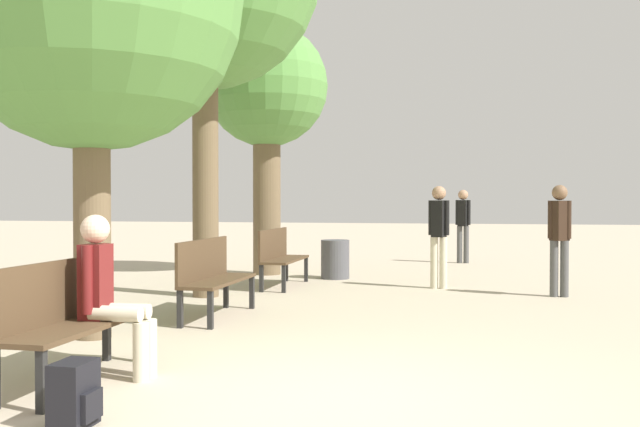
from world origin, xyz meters
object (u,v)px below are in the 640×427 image
at_px(person_seated, 109,291).
at_px(trash_bin, 335,259).
at_px(bench_row_1, 211,272).
at_px(pedestrian_near, 559,233).
at_px(tree_row_0, 91,1).
at_px(pedestrian_mid, 439,230).
at_px(bench_row_2, 279,253).
at_px(bench_row_0, 67,313).
at_px(tree_row_2, 267,92).
at_px(backpack, 75,395).
at_px(pedestrian_far, 463,221).

xyz_separation_m(person_seated, trash_bin, (0.46, 7.69, -0.36)).
bearing_deg(bench_row_1, pedestrian_near, 32.63).
relative_size(tree_row_0, pedestrian_near, 3.07).
distance_m(bench_row_1, pedestrian_mid, 4.45).
distance_m(pedestrian_mid, trash_bin, 2.34).
bearing_deg(bench_row_2, pedestrian_near, -4.82).
relative_size(bench_row_1, bench_row_2, 1.00).
height_order(bench_row_0, pedestrian_mid, pedestrian_mid).
distance_m(bench_row_1, pedestrian_near, 5.36).
height_order(tree_row_2, pedestrian_near, tree_row_2).
relative_size(bench_row_2, backpack, 3.88).
xyz_separation_m(bench_row_1, pedestrian_far, (3.01, 8.51, 0.41)).
bearing_deg(trash_bin, pedestrian_mid, -29.55).
height_order(tree_row_0, pedestrian_near, tree_row_0).
bearing_deg(pedestrian_near, tree_row_2, 156.68).
height_order(tree_row_0, pedestrian_mid, tree_row_0).
bearing_deg(bench_row_1, pedestrian_mid, 53.06).
xyz_separation_m(bench_row_0, person_seated, (0.24, 0.23, 0.15)).
bearing_deg(person_seated, pedestrian_far, 76.50).
bearing_deg(tree_row_2, bench_row_2, -67.86).
bearing_deg(tree_row_0, trash_bin, 76.57).
height_order(bench_row_1, tree_row_2, tree_row_2).
relative_size(bench_row_1, backpack, 3.88).
bearing_deg(pedestrian_near, backpack, -118.12).
relative_size(person_seated, pedestrian_far, 0.79).
bearing_deg(pedestrian_far, bench_row_0, -104.37).
xyz_separation_m(bench_row_0, bench_row_2, (0.00, 6.52, 0.00)).
relative_size(bench_row_0, bench_row_1, 1.00).
distance_m(person_seated, pedestrian_near, 7.29).
bearing_deg(bench_row_2, trash_bin, 63.28).
bearing_deg(pedestrian_near, bench_row_1, -147.37).
bearing_deg(pedestrian_far, pedestrian_near, -75.20).
xyz_separation_m(bench_row_0, pedestrian_near, (4.50, 6.14, 0.41)).
distance_m(bench_row_1, trash_bin, 4.71).
bearing_deg(bench_row_2, pedestrian_far, 60.12).
bearing_deg(tree_row_2, pedestrian_near, -23.32).
height_order(bench_row_2, tree_row_0, tree_row_0).
height_order(person_seated, pedestrian_far, pedestrian_far).
relative_size(tree_row_2, person_seated, 3.67).
height_order(tree_row_0, pedestrian_far, tree_row_0).
relative_size(bench_row_0, trash_bin, 2.30).
height_order(bench_row_0, tree_row_2, tree_row_2).
height_order(pedestrian_near, pedestrian_far, pedestrian_far).
relative_size(bench_row_1, pedestrian_mid, 0.98).
bearing_deg(pedestrian_mid, trash_bin, 150.45).
relative_size(backpack, pedestrian_mid, 0.25).
bearing_deg(bench_row_0, backpack, -56.51).
bearing_deg(backpack, trash_bin, 89.81).
bearing_deg(bench_row_0, pedestrian_mid, 68.62).
bearing_deg(pedestrian_mid, bench_row_0, -111.38).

